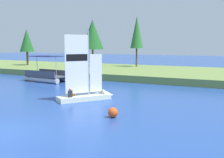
# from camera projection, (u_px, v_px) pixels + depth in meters

# --- Properties ---
(ground_plane) EXTENTS (200.00, 200.00, 0.00)m
(ground_plane) POSITION_uv_depth(u_px,v_px,m) (1.00, 133.00, 13.24)
(ground_plane) COLOR #234793
(shore_bank) EXTENTS (80.00, 15.99, 0.80)m
(shore_bank) POSITION_uv_depth(u_px,v_px,m) (162.00, 73.00, 37.18)
(shore_bank) COLOR olive
(shore_bank) RESTS_ON ground
(shoreline_tree_left) EXTENTS (2.37, 2.37, 6.01)m
(shoreline_tree_left) POSITION_uv_depth(u_px,v_px,m) (27.00, 41.00, 45.81)
(shoreline_tree_left) COLOR brown
(shoreline_tree_left) RESTS_ON shore_bank
(shoreline_tree_midleft) EXTENTS (3.55, 3.55, 7.42)m
(shoreline_tree_midleft) POSITION_uv_depth(u_px,v_px,m) (93.00, 35.00, 44.05)
(shoreline_tree_midleft) COLOR brown
(shoreline_tree_midleft) RESTS_ON shore_bank
(shoreline_tree_centre) EXTENTS (2.01, 2.01, 7.84)m
(shoreline_tree_centre) POSITION_uv_depth(u_px,v_px,m) (137.00, 32.00, 42.66)
(shoreline_tree_centre) COLOR brown
(shoreline_tree_centre) RESTS_ON shore_bank
(wooden_dock) EXTENTS (1.41, 4.80, 0.47)m
(wooden_dock) POSITION_uv_depth(u_px,v_px,m) (46.00, 77.00, 33.64)
(wooden_dock) COLOR brown
(wooden_dock) RESTS_ON ground
(sailboat) EXTENTS (3.65, 4.45, 5.69)m
(sailboat) POSITION_uv_depth(u_px,v_px,m) (92.00, 93.00, 21.42)
(sailboat) COLOR silver
(sailboat) RESTS_ON ground
(pontoon_boat) EXTENTS (5.42, 2.92, 2.96)m
(pontoon_boat) POSITION_uv_depth(u_px,v_px,m) (47.00, 75.00, 31.71)
(pontoon_boat) COLOR #B2B2B7
(pontoon_boat) RESTS_ON ground
(channel_buoy) EXTENTS (0.60, 0.60, 0.60)m
(channel_buoy) POSITION_uv_depth(u_px,v_px,m) (113.00, 112.00, 16.09)
(channel_buoy) COLOR #E54C19
(channel_buoy) RESTS_ON ground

